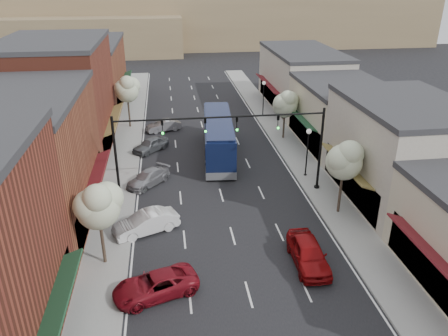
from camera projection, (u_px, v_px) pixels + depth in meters
name	position (u px, v px, depth m)	size (l,w,h in m)	color
ground	(237.00, 253.00, 28.13)	(160.00, 160.00, 0.00)	black
sidewalk_left	(125.00, 151.00, 43.76)	(2.80, 73.00, 0.15)	gray
sidewalk_right	(288.00, 143.00, 45.82)	(2.80, 73.00, 0.15)	gray
curb_left	(139.00, 150.00, 43.94)	(0.25, 73.00, 0.17)	gray
curb_right	(275.00, 144.00, 45.65)	(0.25, 73.00, 0.17)	gray
bldg_left_midnear	(19.00, 162.00, 29.88)	(10.14, 14.10, 9.40)	brown
bldg_left_midfar	(59.00, 97.00, 42.20)	(10.14, 14.10, 10.90)	maroon
bldg_left_far	(86.00, 75.00, 57.16)	(10.14, 18.10, 8.40)	brown
bldg_right_midnear	(401.00, 151.00, 33.61)	(9.14, 12.10, 7.90)	#B1A997
bldg_right_midfar	(341.00, 114.00, 44.74)	(9.14, 12.10, 6.40)	#BBB294
bldg_right_far	(301.00, 79.00, 57.17)	(9.14, 16.10, 7.40)	#B1A997
hill_far	(178.00, 18.00, 106.87)	(120.00, 30.00, 12.00)	#7A6647
hill_near	(64.00, 35.00, 93.80)	(50.00, 20.00, 8.00)	#7A6647
signal_mast_right	(292.00, 138.00, 34.12)	(8.22, 0.46, 7.00)	black
signal_mast_left	(147.00, 145.00, 32.75)	(8.22, 0.46, 7.00)	black
tree_right_near	(345.00, 159.00, 30.87)	(2.85, 2.65, 5.95)	#47382B
tree_right_far	(286.00, 103.00, 45.50)	(2.85, 2.65, 5.43)	#47382B
tree_left_near	(98.00, 204.00, 25.32)	(2.85, 2.65, 5.69)	#47382B
tree_left_far	(127.00, 88.00, 48.63)	(2.85, 2.65, 6.13)	#47382B
lamp_post_near	(308.00, 145.00, 37.32)	(0.44, 0.44, 4.44)	black
lamp_post_far	(264.00, 93.00, 53.11)	(0.44, 0.44, 4.44)	black
coach_bus	(218.00, 137.00, 42.21)	(3.65, 12.35, 3.72)	#0D1636
red_hatchback	(308.00, 253.00, 26.73)	(1.92, 4.77, 1.63)	maroon
parked_car_a	(155.00, 285.00, 24.24)	(2.19, 4.75, 1.32)	maroon
parked_car_b	(146.00, 223.00, 30.07)	(1.58, 4.53, 1.49)	silver
parked_car_c	(148.00, 178.00, 36.84)	(1.75, 4.29, 1.25)	gray
parked_car_d	(151.00, 145.00, 43.68)	(1.63, 4.06, 1.38)	#56595D
parked_car_e	(164.00, 126.00, 49.18)	(1.35, 3.87, 1.28)	#97989C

